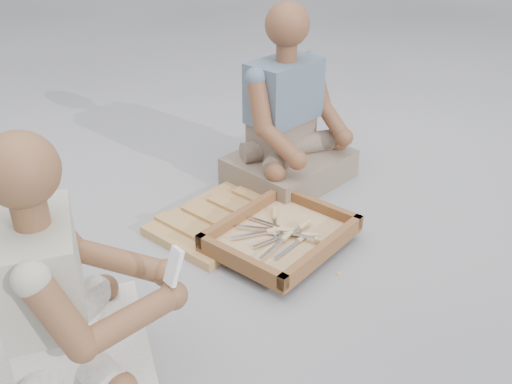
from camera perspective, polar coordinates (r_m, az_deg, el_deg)
ground at (r=2.14m, az=2.62°, el=-9.51°), size 60.00×60.00×0.00m
carved_panel at (r=2.50m, az=-3.13°, el=-2.64°), size 0.69×0.54×0.04m
tool_tray at (r=2.30m, az=2.55°, el=-4.33°), size 0.64×0.56×0.07m
chisel_0 at (r=2.30m, az=2.01°, el=-3.77°), size 0.17×0.17×0.02m
chisel_1 at (r=2.30m, az=1.39°, el=-3.93°), size 0.22×0.08×0.02m
chisel_2 at (r=2.25m, az=6.24°, el=-4.77°), size 0.12×0.20×0.02m
chisel_3 at (r=2.29m, az=3.09°, el=-4.22°), size 0.22×0.02×0.02m
chisel_4 at (r=2.41m, az=1.84°, el=-2.42°), size 0.14×0.19×0.02m
chisel_5 at (r=2.29m, az=4.90°, el=-4.31°), size 0.18×0.16×0.02m
chisel_6 at (r=2.32m, az=4.52°, el=-3.50°), size 0.22×0.07×0.02m
chisel_7 at (r=2.25m, az=2.78°, el=-4.68°), size 0.21×0.09×0.02m
chisel_8 at (r=2.32m, az=2.74°, el=-3.63°), size 0.10×0.21×0.02m
chisel_9 at (r=2.27m, az=4.42°, el=-4.80°), size 0.22×0.08×0.02m
wood_chip_0 at (r=2.63m, az=6.48°, el=-1.46°), size 0.02×0.02×0.00m
wood_chip_1 at (r=2.37m, az=4.28°, el=-5.13°), size 0.02×0.02×0.00m
wood_chip_2 at (r=2.36m, az=2.30°, el=-5.27°), size 0.02×0.02×0.00m
wood_chip_3 at (r=2.37m, az=6.63°, el=-5.19°), size 0.02×0.02×0.00m
wood_chip_4 at (r=2.39m, az=-2.61°, el=-4.69°), size 0.02×0.02×0.00m
wood_chip_5 at (r=2.34m, az=4.66°, el=-5.64°), size 0.02×0.02×0.00m
wood_chip_6 at (r=2.64m, az=5.91°, el=-1.24°), size 0.02×0.02×0.00m
wood_chip_7 at (r=2.22m, az=8.29°, el=-8.05°), size 0.02×0.02×0.00m
craftsman at (r=1.70m, az=-18.55°, el=-11.20°), size 0.61×0.62×0.82m
companion at (r=2.73m, az=3.28°, el=6.58°), size 0.62×0.53×0.86m
mobile_phone at (r=1.59m, az=-8.22°, el=-7.36°), size 0.05×0.05×0.11m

